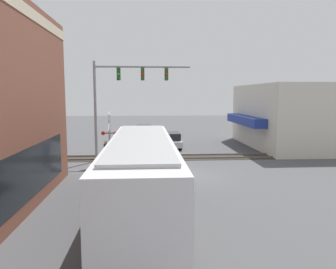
{
  "coord_description": "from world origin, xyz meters",
  "views": [
    {
      "loc": [
        -19.74,
        2.6,
        4.98
      ],
      "look_at": [
        2.96,
        1.05,
        2.24
      ],
      "focal_mm": 35.0,
      "sensor_mm": 36.0,
      "label": 1
    }
  ],
  "objects_px": {
    "crossing_signal": "(110,133)",
    "pedestrian_at_crossing": "(106,153)",
    "city_bus": "(141,173)",
    "parked_car_silver": "(171,140)",
    "parked_car_grey": "(144,132)"
  },
  "relations": [
    {
      "from": "city_bus",
      "to": "parked_car_silver",
      "type": "distance_m",
      "value": 17.89
    },
    {
      "from": "city_bus",
      "to": "parked_car_grey",
      "type": "height_order",
      "value": "city_bus"
    },
    {
      "from": "city_bus",
      "to": "parked_car_grey",
      "type": "bearing_deg",
      "value": 0.0
    },
    {
      "from": "crossing_signal",
      "to": "city_bus",
      "type": "bearing_deg",
      "value": -166.76
    },
    {
      "from": "pedestrian_at_crossing",
      "to": "parked_car_silver",
      "type": "bearing_deg",
      "value": -33.79
    },
    {
      "from": "city_bus",
      "to": "parked_car_grey",
      "type": "relative_size",
      "value": 2.66
    },
    {
      "from": "city_bus",
      "to": "parked_car_silver",
      "type": "height_order",
      "value": "city_bus"
    },
    {
      "from": "crossing_signal",
      "to": "pedestrian_at_crossing",
      "type": "bearing_deg",
      "value": 130.59
    },
    {
      "from": "parked_car_silver",
      "to": "parked_car_grey",
      "type": "bearing_deg",
      "value": 19.2
    },
    {
      "from": "parked_car_silver",
      "to": "pedestrian_at_crossing",
      "type": "bearing_deg",
      "value": 146.21
    },
    {
      "from": "crossing_signal",
      "to": "pedestrian_at_crossing",
      "type": "height_order",
      "value": "crossing_signal"
    },
    {
      "from": "parked_car_silver",
      "to": "pedestrian_at_crossing",
      "type": "relative_size",
      "value": 2.54
    },
    {
      "from": "parked_car_silver",
      "to": "pedestrian_at_crossing",
      "type": "height_order",
      "value": "pedestrian_at_crossing"
    },
    {
      "from": "city_bus",
      "to": "crossing_signal",
      "type": "height_order",
      "value": "crossing_signal"
    },
    {
      "from": "parked_car_silver",
      "to": "parked_car_grey",
      "type": "distance_m",
      "value": 7.91
    }
  ]
}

